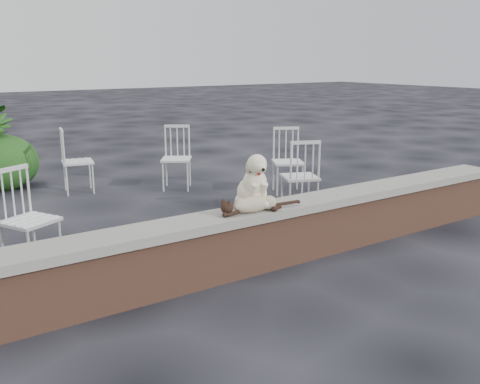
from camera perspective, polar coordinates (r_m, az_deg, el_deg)
ground at (r=5.19m, az=4.76°, el=-7.39°), size 60.00×60.00×0.00m
brick_wall at (r=5.10m, az=4.82°, el=-4.78°), size 6.00×0.30×0.50m
capstone at (r=5.02m, az=4.89°, el=-1.65°), size 6.20×0.40×0.08m
dog at (r=4.81m, az=1.30°, el=1.37°), size 0.42×0.50×0.51m
cat at (r=4.69m, az=1.54°, el=-1.19°), size 0.98×0.41×0.16m
chair_c at (r=6.72m, az=6.48°, el=1.77°), size 0.73×0.73×0.94m
chair_a at (r=5.25m, az=-21.77°, el=-2.72°), size 0.76×0.76×0.94m
chair_b at (r=7.94m, az=-6.89°, el=3.67°), size 0.78×0.78×0.94m
chair_e at (r=8.02m, az=-17.12°, el=3.25°), size 0.66×0.66×0.94m
chair_d at (r=7.68m, az=5.19°, el=3.36°), size 0.76×0.76×0.94m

